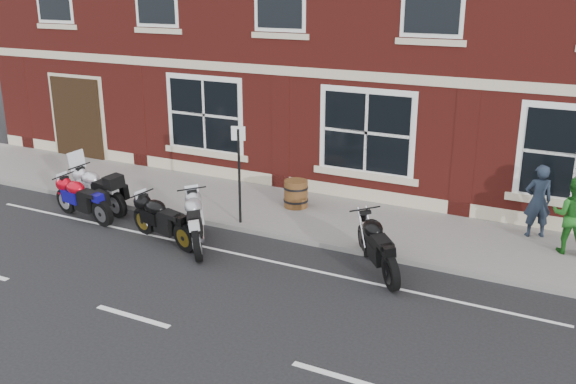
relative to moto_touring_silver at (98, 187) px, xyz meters
name	(u,v)px	position (x,y,z in m)	size (l,w,h in m)	color
ground	(224,255)	(4.49, -1.02, -0.60)	(80.00, 80.00, 0.00)	black
sidewalk	(288,211)	(4.49, 1.98, -0.54)	(30.00, 3.00, 0.12)	slate
kerb	(257,231)	(4.49, 0.40, -0.54)	(30.00, 0.16, 0.12)	slate
moto_touring_silver	(98,187)	(0.00, 0.00, 0.00)	(2.22, 0.76, 1.48)	black
moto_sport_red	(83,197)	(0.15, -0.69, -0.04)	(2.15, 0.55, 0.97)	black
moto_sport_black	(164,218)	(2.85, -0.96, -0.04)	(2.14, 0.71, 0.98)	black
moto_sport_silver	(198,220)	(3.66, -0.77, 0.00)	(1.47, 1.99, 1.05)	black
moto_naked_black	(379,243)	(7.72, -0.21, 0.00)	(1.55, 1.93, 1.05)	black
pedestrian_left	(538,201)	(10.34, 2.94, 0.36)	(0.62, 0.41, 1.69)	#1C2533
pedestrian_right	(572,215)	(11.10, 2.29, 0.36)	(0.82, 0.64, 1.68)	#1D621C
barrel_planter	(296,194)	(4.61, 2.23, -0.13)	(0.64, 0.64, 0.71)	#4B2914
parking_sign	(239,168)	(3.92, 0.61, 0.88)	(0.33, 0.12, 2.37)	black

